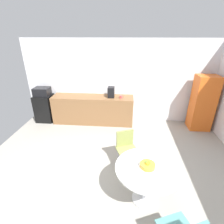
# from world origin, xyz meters

# --- Properties ---
(ground_plane) EXTENTS (6.00, 6.00, 0.00)m
(ground_plane) POSITION_xyz_m (0.00, 0.00, 0.00)
(ground_plane) COLOR #9E998E
(wall_back) EXTENTS (6.00, 0.10, 2.60)m
(wall_back) POSITION_xyz_m (0.00, 3.00, 1.30)
(wall_back) COLOR silver
(wall_back) RESTS_ON ground_plane
(counter_block) EXTENTS (2.57, 0.60, 0.90)m
(counter_block) POSITION_xyz_m (-0.78, 2.65, 0.45)
(counter_block) COLOR brown
(counter_block) RESTS_ON ground_plane
(mini_fridge) EXTENTS (0.54, 0.54, 0.89)m
(mini_fridge) POSITION_xyz_m (-2.41, 2.65, 0.44)
(mini_fridge) COLOR black
(mini_fridge) RESTS_ON ground_plane
(microwave) EXTENTS (0.48, 0.38, 0.26)m
(microwave) POSITION_xyz_m (-2.41, 2.65, 1.02)
(microwave) COLOR black
(microwave) RESTS_ON mini_fridge
(locker_cabinet) EXTENTS (0.60, 0.50, 1.65)m
(locker_cabinet) POSITION_xyz_m (2.55, 2.55, 0.82)
(locker_cabinet) COLOR orange
(locker_cabinet) RESTS_ON ground_plane
(round_table) EXTENTS (1.06, 1.06, 0.73)m
(round_table) POSITION_xyz_m (0.67, -0.20, 0.59)
(round_table) COLOR silver
(round_table) RESTS_ON ground_plane
(chair_olive) EXTENTS (0.55, 0.55, 0.83)m
(chair_olive) POSITION_xyz_m (0.32, 0.68, 0.52)
(chair_olive) COLOR silver
(chair_olive) RESTS_ON ground_plane
(fruit_bowl) EXTENTS (0.25, 0.25, 0.11)m
(fruit_bowl) POSITION_xyz_m (0.67, -0.19, 0.77)
(fruit_bowl) COLOR gold
(fruit_bowl) RESTS_ON round_table
(mug_white) EXTENTS (0.13, 0.08, 0.09)m
(mug_white) POSITION_xyz_m (0.12, 2.56, 0.95)
(mug_white) COLOR #D84C4C
(mug_white) RESTS_ON counter_block
(coffee_maker) EXTENTS (0.20, 0.24, 0.32)m
(coffee_maker) POSITION_xyz_m (-0.19, 2.65, 1.06)
(coffee_maker) COLOR black
(coffee_maker) RESTS_ON counter_block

